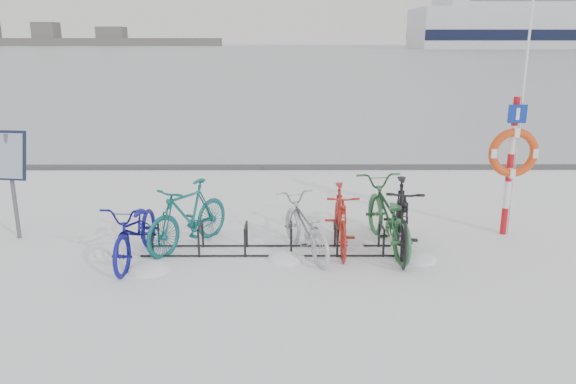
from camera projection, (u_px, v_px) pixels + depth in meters
name	position (u px, v px, depth m)	size (l,w,h in m)	color
ground	(269.00, 252.00, 8.99)	(900.00, 900.00, 0.00)	white
ice_sheet	(285.00, 51.00, 158.47)	(400.00, 298.00, 0.02)	#9DA7B1
quay_edge	(275.00, 167.00, 14.67)	(400.00, 0.25, 0.10)	#3F3F42
bike_rack	(269.00, 241.00, 8.94)	(4.00, 0.48, 0.46)	black
info_board	(9.00, 162.00, 9.24)	(0.65, 0.32, 1.86)	#595B5E
lifebuoy_station	(513.00, 153.00, 9.38)	(0.83, 0.23, 4.33)	#B40E15
shoreline	(21.00, 40.00, 258.58)	(180.00, 12.00, 9.50)	#494949
bike_0	(136.00, 228.00, 8.58)	(0.66, 1.90, 1.00)	navy
bike_1	(188.00, 214.00, 9.10)	(0.52, 1.85, 1.11)	#0F5658
bike_2	(305.00, 225.00, 8.81)	(0.63, 1.81, 0.95)	#AFB2B7
bike_3	(340.00, 217.00, 9.02)	(0.50, 1.76, 1.06)	#A9231A
bike_4	(387.00, 213.00, 9.06)	(0.76, 2.18, 1.14)	#2B6639
bike_5	(402.00, 216.00, 8.83)	(0.56, 1.99, 1.20)	black
snow_drifts	(265.00, 259.00, 8.69)	(5.51, 1.61, 0.22)	white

